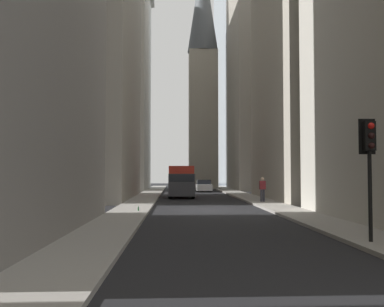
# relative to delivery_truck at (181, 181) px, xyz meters

# --- Properties ---
(ground_plane) EXTENTS (135.00, 135.00, 0.00)m
(ground_plane) POSITION_rel_delivery_truck_xyz_m (-13.49, -1.40, -1.46)
(ground_plane) COLOR black
(sidewalk_right) EXTENTS (90.00, 2.20, 0.14)m
(sidewalk_right) POSITION_rel_delivery_truck_xyz_m (-13.49, 3.10, -1.39)
(sidewalk_right) COLOR gray
(sidewalk_right) RESTS_ON ground_plane
(sidewalk_left) EXTENTS (90.00, 2.20, 0.14)m
(sidewalk_left) POSITION_rel_delivery_truck_xyz_m (-13.49, -5.90, -1.39)
(sidewalk_left) COLOR gray
(sidewalk_left) RESTS_ON ground_plane
(building_left_midfar) EXTENTS (14.94, 10.50, 24.08)m
(building_left_midfar) POSITION_rel_delivery_truck_xyz_m (-4.11, -11.99, 10.59)
(building_left_midfar) COLOR #A8A091
(building_left_midfar) RESTS_ON ground_plane
(building_left_far) EXTENTS (12.90, 10.50, 32.56)m
(building_left_far) POSITION_rel_delivery_truck_xyz_m (17.83, -12.00, 14.83)
(building_left_far) COLOR gray
(building_left_far) RESTS_ON ground_plane
(building_right_far) EXTENTS (13.90, 10.50, 30.10)m
(building_right_far) POSITION_rel_delivery_truck_xyz_m (18.15, 9.19, 13.60)
(building_right_far) COLOR #B7B2A5
(building_right_far) RESTS_ON ground_plane
(building_right_midfar) EXTENTS (15.91, 10.00, 32.08)m
(building_right_midfar) POSITION_rel_delivery_truck_xyz_m (-2.03, 9.20, 14.58)
(building_right_midfar) COLOR gray
(building_right_midfar) RESTS_ON ground_plane
(church_spire) EXTENTS (4.41, 4.41, 34.32)m
(church_spire) POSITION_rel_delivery_truck_xyz_m (22.43, -3.39, 16.51)
(church_spire) COLOR #A8A091
(church_spire) RESTS_ON ground_plane
(delivery_truck) EXTENTS (6.46, 2.25, 2.84)m
(delivery_truck) POSITION_rel_delivery_truck_xyz_m (0.00, 0.00, 0.00)
(delivery_truck) COLOR red
(delivery_truck) RESTS_ON ground_plane
(sedan_white) EXTENTS (4.30, 1.78, 1.42)m
(sedan_white) POSITION_rel_delivery_truck_xyz_m (11.93, -2.80, -0.80)
(sedan_white) COLOR silver
(sedan_white) RESTS_ON ground_plane
(traffic_light_foreground) EXTENTS (0.43, 0.52, 3.76)m
(traffic_light_foreground) POSITION_rel_delivery_truck_xyz_m (-26.88, -5.40, 1.44)
(traffic_light_foreground) COLOR black
(traffic_light_foreground) RESTS_ON sidewalk_left
(pedestrian) EXTENTS (0.26, 0.44, 1.76)m
(pedestrian) POSITION_rel_delivery_truck_xyz_m (-8.38, -5.77, -0.36)
(pedestrian) COLOR #33333D
(pedestrian) RESTS_ON sidewalk_left
(discarded_bottle) EXTENTS (0.07, 0.07, 0.27)m
(discarded_bottle) POSITION_rel_delivery_truck_xyz_m (-15.72, 2.56, -1.21)
(discarded_bottle) COLOR #236033
(discarded_bottle) RESTS_ON sidewalk_right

